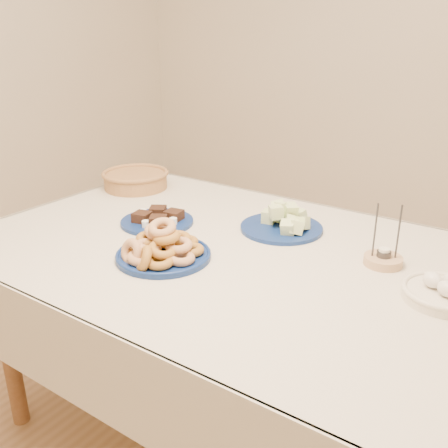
{
  "coord_description": "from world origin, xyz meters",
  "views": [
    {
      "loc": [
        0.79,
        -1.2,
        1.4
      ],
      "look_at": [
        0.0,
        -0.05,
        0.85
      ],
      "focal_mm": 40.0,
      "sensor_mm": 36.0,
      "label": 1
    }
  ],
  "objects_px": {
    "brownie_plate": "(157,220)",
    "dining_table": "(233,279)",
    "melon_plate": "(283,222)",
    "donut_platter": "(162,249)",
    "egg_bowl": "(443,292)",
    "wicker_basket": "(136,179)",
    "candle_holder": "(383,259)"
  },
  "relations": [
    {
      "from": "donut_platter",
      "to": "egg_bowl",
      "type": "distance_m",
      "value": 0.78
    },
    {
      "from": "candle_holder",
      "to": "melon_plate",
      "type": "bearing_deg",
      "value": 168.3
    },
    {
      "from": "dining_table",
      "to": "candle_holder",
      "type": "height_order",
      "value": "candle_holder"
    },
    {
      "from": "melon_plate",
      "to": "wicker_basket",
      "type": "bearing_deg",
      "value": 175.26
    },
    {
      "from": "donut_platter",
      "to": "melon_plate",
      "type": "bearing_deg",
      "value": 65.81
    },
    {
      "from": "donut_platter",
      "to": "brownie_plate",
      "type": "bearing_deg",
      "value": 134.49
    },
    {
      "from": "donut_platter",
      "to": "dining_table",
      "type": "bearing_deg",
      "value": 53.57
    },
    {
      "from": "donut_platter",
      "to": "egg_bowl",
      "type": "bearing_deg",
      "value": 16.54
    },
    {
      "from": "candle_holder",
      "to": "wicker_basket",
      "type": "bearing_deg",
      "value": 172.94
    },
    {
      "from": "brownie_plate",
      "to": "candle_holder",
      "type": "height_order",
      "value": "candle_holder"
    },
    {
      "from": "dining_table",
      "to": "wicker_basket",
      "type": "distance_m",
      "value": 0.78
    },
    {
      "from": "wicker_basket",
      "to": "egg_bowl",
      "type": "height_order",
      "value": "wicker_basket"
    },
    {
      "from": "donut_platter",
      "to": "wicker_basket",
      "type": "height_order",
      "value": "donut_platter"
    },
    {
      "from": "candle_holder",
      "to": "brownie_plate",
      "type": "bearing_deg",
      "value": -170.57
    },
    {
      "from": "dining_table",
      "to": "brownie_plate",
      "type": "height_order",
      "value": "brownie_plate"
    },
    {
      "from": "donut_platter",
      "to": "wicker_basket",
      "type": "relative_size",
      "value": 1.01
    },
    {
      "from": "dining_table",
      "to": "egg_bowl",
      "type": "height_order",
      "value": "egg_bowl"
    },
    {
      "from": "melon_plate",
      "to": "donut_platter",
      "type": "bearing_deg",
      "value": -114.19
    },
    {
      "from": "wicker_basket",
      "to": "candle_holder",
      "type": "height_order",
      "value": "candle_holder"
    },
    {
      "from": "brownie_plate",
      "to": "candle_holder",
      "type": "bearing_deg",
      "value": 9.43
    },
    {
      "from": "wicker_basket",
      "to": "egg_bowl",
      "type": "xyz_separation_m",
      "value": [
        1.32,
        -0.26,
        -0.02
      ]
    },
    {
      "from": "melon_plate",
      "to": "egg_bowl",
      "type": "distance_m",
      "value": 0.6
    },
    {
      "from": "melon_plate",
      "to": "wicker_basket",
      "type": "xyz_separation_m",
      "value": [
        -0.76,
        0.06,
        0.01
      ]
    },
    {
      "from": "donut_platter",
      "to": "egg_bowl",
      "type": "height_order",
      "value": "donut_platter"
    },
    {
      "from": "candle_holder",
      "to": "dining_table",
      "type": "bearing_deg",
      "value": -159.78
    },
    {
      "from": "dining_table",
      "to": "donut_platter",
      "type": "distance_m",
      "value": 0.27
    },
    {
      "from": "dining_table",
      "to": "brownie_plate",
      "type": "xyz_separation_m",
      "value": [
        -0.34,
        0.03,
        0.12
      ]
    },
    {
      "from": "melon_plate",
      "to": "brownie_plate",
      "type": "relative_size",
      "value": 1.18
    },
    {
      "from": "brownie_plate",
      "to": "wicker_basket",
      "type": "bearing_deg",
      "value": 143.57
    },
    {
      "from": "brownie_plate",
      "to": "dining_table",
      "type": "bearing_deg",
      "value": -4.83
    },
    {
      "from": "donut_platter",
      "to": "brownie_plate",
      "type": "height_order",
      "value": "donut_platter"
    },
    {
      "from": "dining_table",
      "to": "brownie_plate",
      "type": "relative_size",
      "value": 5.7
    }
  ]
}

